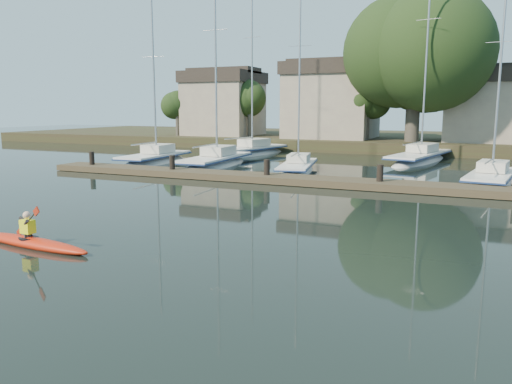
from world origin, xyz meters
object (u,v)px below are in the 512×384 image
at_px(sailboat_3, 490,187).
at_px(kayak, 31,240).
at_px(sailboat_5, 250,157).
at_px(sailboat_6, 419,164).
at_px(sailboat_2, 298,174).
at_px(sailboat_0, 155,166).
at_px(sailboat_1, 216,169).
at_px(dock, 321,181).

bearing_deg(sailboat_3, kayak, -115.69).
xyz_separation_m(sailboat_5, sailboat_6, (13.66, 0.11, 0.00)).
relative_size(sailboat_2, sailboat_6, 0.76).
height_order(sailboat_0, sailboat_1, sailboat_1).
height_order(sailboat_1, sailboat_3, sailboat_1).
height_order(sailboat_0, sailboat_5, sailboat_5).
relative_size(dock, sailboat_5, 2.06).
height_order(kayak, sailboat_6, sailboat_6).
xyz_separation_m(sailboat_1, sailboat_5, (-1.21, 8.42, 0.00)).
xyz_separation_m(sailboat_0, sailboat_3, (21.93, -1.18, 0.03)).
bearing_deg(dock, kayak, -106.72).
bearing_deg(sailboat_1, dock, -33.64).
bearing_deg(sailboat_5, kayak, -66.83).
bearing_deg(sailboat_1, kayak, -80.05).
bearing_deg(dock, sailboat_5, 126.69).
relative_size(sailboat_0, sailboat_2, 0.99).
distance_m(sailboat_5, sailboat_6, 13.66).
height_order(kayak, sailboat_3, sailboat_3).
height_order(dock, sailboat_2, sailboat_2).
bearing_deg(kayak, sailboat_3, 60.66).
bearing_deg(sailboat_0, dock, -23.33).
height_order(sailboat_2, sailboat_6, sailboat_6).
distance_m(sailboat_1, sailboat_6, 15.09).
bearing_deg(sailboat_0, sailboat_1, -2.08).
xyz_separation_m(kayak, sailboat_0, (-9.54, 19.66, -0.39)).
height_order(sailboat_2, sailboat_5, sailboat_5).
distance_m(sailboat_0, sailboat_6, 19.37).
bearing_deg(kayak, sailboat_1, 107.74).
height_order(dock, sailboat_0, sailboat_0).
relative_size(sailboat_1, sailboat_5, 0.94).
bearing_deg(sailboat_6, sailboat_1, -134.10).
xyz_separation_m(kayak, sailboat_5, (-5.84, 28.14, -0.38)).
xyz_separation_m(kayak, dock, (4.34, 14.46, 0.03)).
distance_m(sailboat_0, sailboat_3, 21.96).
bearing_deg(sailboat_3, dock, -145.33).
height_order(dock, sailboat_3, sailboat_3).
height_order(sailboat_2, sailboat_3, sailboat_2).
bearing_deg(sailboat_3, sailboat_0, -174.92).
relative_size(sailboat_1, sailboat_2, 1.18).
distance_m(sailboat_2, sailboat_5, 11.46).
xyz_separation_m(dock, sailboat_1, (-8.98, 5.26, -0.42)).
distance_m(kayak, sailboat_5, 28.74).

